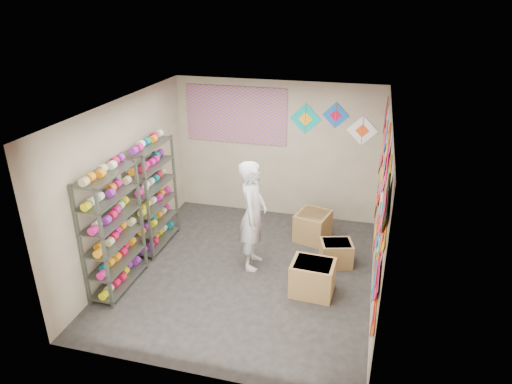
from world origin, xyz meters
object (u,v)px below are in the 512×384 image
(carton_c, at_px, (313,226))
(shopkeeper, at_px, (253,215))
(carton_a, at_px, (313,278))
(shelf_rack_back, at_px, (153,196))
(carton_b, at_px, (336,253))
(shelf_rack_front, at_px, (113,231))

(carton_c, bearing_deg, shopkeeper, -112.43)
(carton_a, relative_size, carton_c, 1.05)
(shelf_rack_back, relative_size, carton_b, 3.74)
(shopkeeper, bearing_deg, carton_a, -119.68)
(carton_c, bearing_deg, shelf_rack_front, -126.16)
(shopkeeper, relative_size, carton_c, 3.07)
(shelf_rack_back, xyz_separation_m, carton_c, (2.68, 0.89, -0.69))
(shelf_rack_front, xyz_separation_m, shelf_rack_back, (0.00, 1.30, 0.00))
(carton_b, bearing_deg, shelf_rack_back, 166.67)
(shelf_rack_back, relative_size, carton_c, 3.18)
(shelf_rack_front, bearing_deg, shelf_rack_back, 90.00)
(shelf_rack_front, xyz_separation_m, carton_b, (3.18, 1.44, -0.74))
(carton_a, distance_m, carton_c, 1.65)
(shopkeeper, bearing_deg, carton_b, -78.45)
(carton_a, xyz_separation_m, carton_c, (-0.23, 1.63, -0.00))
(shopkeeper, height_order, carton_b, shopkeeper)
(shopkeeper, bearing_deg, carton_c, -40.47)
(shelf_rack_back, bearing_deg, carton_b, 2.56)
(shelf_rack_front, relative_size, carton_c, 3.18)
(shopkeeper, height_order, carton_c, shopkeeper)
(shelf_rack_front, xyz_separation_m, shopkeeper, (1.84, 1.08, -0.03))
(carton_a, bearing_deg, shelf_rack_front, -165.92)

